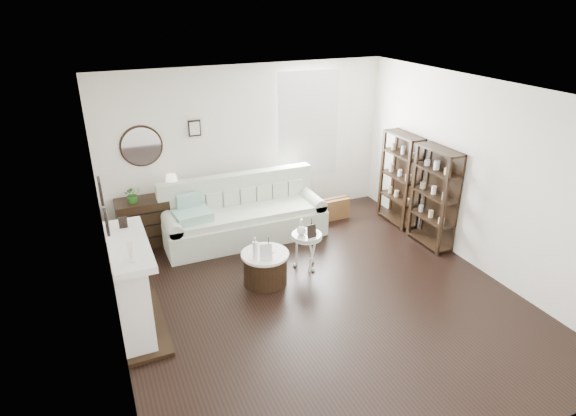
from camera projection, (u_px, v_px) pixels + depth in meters
name	position (u px, v px, depth m)	size (l,w,h in m)	color
room	(288.00, 128.00, 8.33)	(5.50, 5.50, 5.50)	black
fireplace	(132.00, 290.00, 5.64)	(0.50, 1.40, 1.84)	silver
shelf_unit_far	(400.00, 179.00, 8.27)	(0.30, 0.80, 1.60)	black
shelf_unit_near	(434.00, 198.00, 7.51)	(0.30, 0.80, 1.60)	black
sofa	(243.00, 218.00, 7.93)	(2.62, 0.91, 1.02)	#ABB6A3
quilt	(192.00, 215.00, 7.40)	(0.55, 0.45, 0.14)	#2A9A6C
suitcase	(334.00, 209.00, 8.63)	(0.56, 0.19, 0.37)	brown
dresser	(155.00, 220.00, 7.74)	(1.14, 0.49, 0.76)	black
table_lamp	(172.00, 185.00, 7.63)	(0.22, 0.22, 0.35)	beige
potted_plant	(133.00, 194.00, 7.38)	(0.25, 0.22, 0.28)	#235C1A
drum_table	(265.00, 267.00, 6.69)	(0.66, 0.66, 0.46)	black
pedestal_table	(307.00, 237.00, 6.97)	(0.45, 0.45, 0.54)	silver
eiffel_drum	(269.00, 245.00, 6.62)	(0.11, 0.11, 0.19)	black
bottle_drum	(255.00, 248.00, 6.41)	(0.07, 0.07, 0.30)	silver
card_frame_drum	(266.00, 252.00, 6.39)	(0.17, 0.01, 0.22)	silver
eiffel_ped	(311.00, 226.00, 6.97)	(0.11, 0.11, 0.19)	black
flask_ped	(301.00, 227.00, 6.89)	(0.13, 0.13, 0.24)	silver
card_frame_ped	(312.00, 231.00, 6.82)	(0.14, 0.01, 0.19)	black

